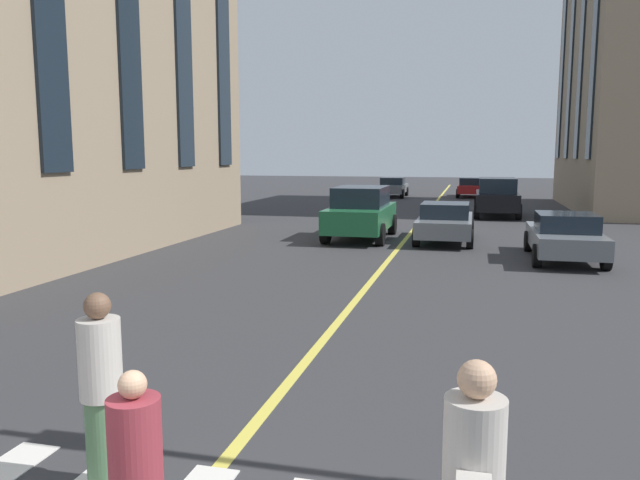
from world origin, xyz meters
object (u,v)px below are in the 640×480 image
car_green_far (361,212)px  pedestrian_far (102,392)px  pedestrian_companion (137,477)px  car_red_parked_b (471,187)px  car_grey_trailing (445,222)px  car_black_near (497,197)px  car_grey_mid (565,236)px  car_grey_parked_a (392,187)px

car_green_far → pedestrian_far: (-17.07, -0.72, -0.05)m
pedestrian_companion → car_red_parked_b: bearing=-2.8°
car_green_far → car_grey_trailing: bearing=-90.9°
car_black_near → car_grey_mid: bearing=-173.3°
car_green_far → car_black_near: (9.53, -5.01, 0.00)m
car_grey_mid → pedestrian_far: pedestrian_far is taller
car_grey_mid → car_grey_parked_a: bearing=18.1°
pedestrian_companion → pedestrian_far: size_ratio=0.85×
car_grey_parked_a → car_grey_trailing: size_ratio=1.00×
car_black_near → pedestrian_companion: bearing=173.1°
car_green_far → car_grey_mid: bearing=-114.9°
car_green_far → car_black_near: 10.76m
car_red_parked_b → pedestrian_far: (-40.36, 2.97, 0.22)m
car_grey_trailing → car_red_parked_b: 23.34m
car_black_near → pedestrian_far: (-26.60, 4.29, -0.05)m
car_black_near → car_grey_trailing: bearing=168.0°
car_black_near → car_red_parked_b: (13.75, 1.32, -0.27)m
car_grey_mid → pedestrian_far: (-14.06, 5.77, 0.22)m
car_grey_parked_a → car_red_parked_b: bearing=-77.6°
car_grey_parked_a → car_grey_trailing: (-22.13, -4.71, 0.00)m
car_black_near → pedestrian_companion: 27.81m
car_black_near → car_grey_trailing: car_black_near is taller
car_black_near → pedestrian_companion: (-27.61, 3.35, -0.20)m
car_grey_trailing → car_grey_parked_a: bearing=12.0°
car_grey_parked_a → car_red_parked_b: same height
car_grey_trailing → pedestrian_far: size_ratio=2.40×
car_green_far → car_grey_parked_a: size_ratio=1.07×
car_black_near → pedestrian_far: car_black_near is taller
car_grey_parked_a → pedestrian_companion: (-40.17, -3.38, 0.06)m
car_grey_mid → car_green_far: bearing=65.1°
car_grey_parked_a → pedestrian_far: (-39.16, -2.45, 0.22)m
car_red_parked_b → car_black_near: bearing=-174.5°
car_grey_parked_a → pedestrian_far: bearing=-176.4°
car_black_near → pedestrian_companion: size_ratio=3.03×
car_green_far → car_red_parked_b: (23.28, -3.69, -0.27)m
car_grey_parked_a → car_grey_mid: bearing=-161.9°
car_grey_trailing → pedestrian_companion: size_ratio=2.83×
car_grey_mid → car_red_parked_b: size_ratio=1.00×
car_red_parked_b → pedestrian_companion: size_ratio=2.83×
car_black_near → car_grey_trailing: 9.79m
car_grey_trailing → pedestrian_far: (-17.03, 2.26, 0.22)m
pedestrian_far → car_red_parked_b: bearing=-4.2°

